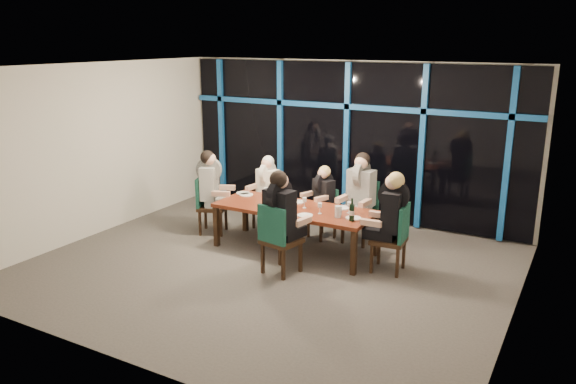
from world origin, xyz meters
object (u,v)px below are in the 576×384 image
(dining_table, at_px, (294,211))
(water_pitcher, at_px, (338,212))
(chair_near_mid, at_px, (277,236))
(wine_bottle, at_px, (352,212))
(diner_end_right, at_px, (391,207))
(diner_near_mid, at_px, (281,207))
(chair_far_mid, at_px, (325,210))
(diner_far_right, at_px, (360,185))
(chair_end_left, at_px, (208,202))
(diner_far_left, at_px, (266,182))
(chair_end_right, at_px, (395,235))
(chair_far_left, at_px, (269,200))
(chair_far_right, at_px, (362,208))
(diner_far_mid, at_px, (322,191))
(diner_end_left, at_px, (211,180))

(dining_table, bearing_deg, water_pitcher, -10.14)
(chair_near_mid, bearing_deg, wine_bottle, -127.23)
(diner_end_right, distance_m, diner_near_mid, 1.60)
(chair_far_mid, xyz_separation_m, diner_far_right, (0.63, 0.03, 0.52))
(diner_far_right, xyz_separation_m, wine_bottle, (0.31, -1.09, -0.13))
(chair_end_left, height_order, diner_far_left, diner_far_left)
(chair_end_right, bearing_deg, chair_far_left, -112.50)
(chair_far_left, bearing_deg, diner_far_left, -90.00)
(dining_table, height_order, diner_near_mid, diner_near_mid)
(chair_far_right, xyz_separation_m, diner_end_right, (0.85, -1.02, 0.40))
(wine_bottle, bearing_deg, diner_near_mid, -140.65)
(chair_end_right, relative_size, wine_bottle, 3.00)
(chair_far_left, xyz_separation_m, chair_near_mid, (1.23, -1.83, 0.09))
(diner_far_mid, bearing_deg, dining_table, -77.22)
(chair_far_left, bearing_deg, chair_far_right, 11.49)
(chair_end_right, xyz_separation_m, chair_near_mid, (-1.47, -0.93, 0.02))
(diner_near_mid, height_order, water_pitcher, diner_near_mid)
(diner_far_right, relative_size, water_pitcher, 5.74)
(chair_end_right, bearing_deg, chair_far_mid, -123.91)
(chair_far_right, xyz_separation_m, chair_end_left, (-2.57, -0.93, -0.02))
(chair_far_mid, bearing_deg, diner_near_mid, -64.37)
(diner_near_mid, bearing_deg, diner_end_left, -15.47)
(chair_end_right, height_order, diner_far_mid, diner_far_mid)
(diner_end_right, bearing_deg, diner_far_left, -111.61)
(diner_far_left, bearing_deg, chair_end_right, -9.07)
(dining_table, xyz_separation_m, diner_far_right, (0.78, 0.88, 0.33))
(chair_near_mid, bearing_deg, diner_far_left, -44.13)
(chair_end_left, relative_size, chair_end_right, 0.98)
(chair_far_mid, relative_size, chair_end_right, 0.84)
(chair_far_right, relative_size, chair_end_right, 1.02)
(diner_far_mid, bearing_deg, chair_far_left, -161.64)
(chair_far_left, relative_size, diner_far_right, 0.89)
(chair_end_right, height_order, diner_end_left, diner_end_left)
(diner_end_right, relative_size, water_pitcher, 5.65)
(chair_far_left, distance_m, diner_far_mid, 1.16)
(chair_far_right, xyz_separation_m, diner_near_mid, (-0.52, -1.85, 0.43))
(water_pitcher, bearing_deg, chair_end_left, -173.99)
(chair_far_mid, bearing_deg, water_pitcher, -33.66)
(chair_far_right, bearing_deg, chair_near_mid, -99.67)
(chair_far_mid, distance_m, chair_near_mid, 1.83)
(diner_far_left, xyz_separation_m, diner_far_mid, (1.12, 0.01, -0.04))
(diner_far_left, distance_m, diner_far_mid, 1.12)
(chair_far_mid, relative_size, diner_end_left, 0.88)
(chair_far_right, bearing_deg, wine_bottle, -69.80)
(chair_end_right, bearing_deg, chair_near_mid, -61.89)
(chair_end_left, relative_size, water_pitcher, 5.68)
(chair_end_left, bearing_deg, dining_table, -113.26)
(water_pitcher, bearing_deg, diner_far_right, 103.78)
(chair_far_right, relative_size, wine_bottle, 3.04)
(chair_end_left, distance_m, chair_near_mid, 2.27)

